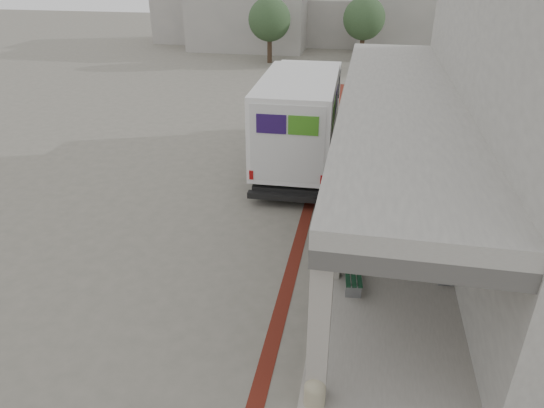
# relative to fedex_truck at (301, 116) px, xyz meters

# --- Properties ---
(ground) EXTENTS (120.00, 120.00, 0.00)m
(ground) POSITION_rel_fedex_truck_xyz_m (-0.13, -8.33, -1.95)
(ground) COLOR #666358
(ground) RESTS_ON ground
(bike_lane_stripe) EXTENTS (0.35, 40.00, 0.01)m
(bike_lane_stripe) POSITION_rel_fedex_truck_xyz_m (0.87, -6.33, -1.95)
(bike_lane_stripe) COLOR #591B11
(bike_lane_stripe) RESTS_ON ground
(sidewalk) EXTENTS (4.40, 28.00, 0.12)m
(sidewalk) POSITION_rel_fedex_truck_xyz_m (3.87, -8.33, -1.89)
(sidewalk) COLOR gray
(sidewalk) RESTS_ON ground
(transit_building) EXTENTS (7.60, 17.00, 7.00)m
(transit_building) POSITION_rel_fedex_truck_xyz_m (6.70, -3.83, 1.45)
(transit_building) COLOR gray
(transit_building) RESTS_ON ground
(distant_backdrop) EXTENTS (28.00, 10.00, 6.50)m
(distant_backdrop) POSITION_rel_fedex_truck_xyz_m (-2.98, 27.55, 0.75)
(distant_backdrop) COLOR gray
(distant_backdrop) RESTS_ON ground
(tree_left) EXTENTS (3.20, 3.20, 4.80)m
(tree_left) POSITION_rel_fedex_truck_xyz_m (-5.13, 19.67, 1.23)
(tree_left) COLOR #38281C
(tree_left) RESTS_ON ground
(tree_mid) EXTENTS (3.20, 3.20, 4.80)m
(tree_mid) POSITION_rel_fedex_truck_xyz_m (1.87, 21.67, 1.23)
(tree_mid) COLOR #38281C
(tree_mid) RESTS_ON ground
(tree_right) EXTENTS (3.20, 3.20, 4.80)m
(tree_right) POSITION_rel_fedex_truck_xyz_m (9.87, 20.67, 1.23)
(tree_right) COLOR #38281C
(tree_right) RESTS_ON ground
(fedex_truck) EXTENTS (2.90, 8.67, 3.67)m
(fedex_truck) POSITION_rel_fedex_truck_xyz_m (0.00, 0.00, 0.00)
(fedex_truck) COLOR black
(fedex_truck) RESTS_ON ground
(bench) EXTENTS (0.58, 1.86, 0.43)m
(bench) POSITION_rel_fedex_truck_xyz_m (2.47, -7.93, -1.53)
(bench) COLOR slate
(bench) RESTS_ON sidewalk
(bollard_near) EXTENTS (0.41, 0.41, 0.61)m
(bollard_near) POSITION_rel_fedex_truck_xyz_m (1.97, -12.03, -1.53)
(bollard_near) COLOR tan
(bollard_near) RESTS_ON sidewalk
(bollard_far) EXTENTS (0.43, 0.43, 0.65)m
(bollard_far) POSITION_rel_fedex_truck_xyz_m (1.97, -5.50, -1.51)
(bollard_far) COLOR tan
(bollard_far) RESTS_ON sidewalk
(utility_cabinet) EXTENTS (0.51, 0.65, 1.01)m
(utility_cabinet) POSITION_rel_fedex_truck_xyz_m (4.87, -7.49, -1.33)
(utility_cabinet) COLOR gray
(utility_cabinet) RESTS_ON sidewalk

